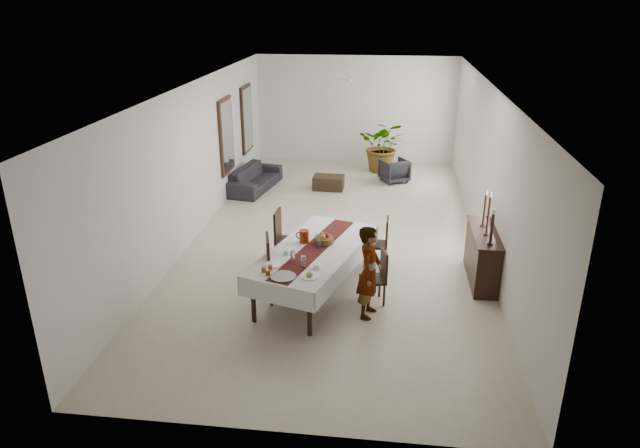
{
  "coord_description": "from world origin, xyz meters",
  "views": [
    {
      "loc": [
        1.01,
        -11.26,
        4.82
      ],
      "look_at": [
        -0.12,
        -1.95,
        1.05
      ],
      "focal_mm": 32.0,
      "sensor_mm": 36.0,
      "label": 1
    }
  ],
  "objects_px": {
    "woman": "(369,272)",
    "sofa": "(255,178)",
    "sideboard_body": "(482,257)",
    "red_pitcher": "(304,236)",
    "dining_table_top": "(315,251)"
  },
  "relations": [
    {
      "from": "woman",
      "to": "sofa",
      "type": "distance_m",
      "value": 6.97
    },
    {
      "from": "woman",
      "to": "sideboard_body",
      "type": "xyz_separation_m",
      "value": [
        1.97,
        1.47,
        -0.31
      ]
    },
    {
      "from": "red_pitcher",
      "to": "woman",
      "type": "height_order",
      "value": "woman"
    },
    {
      "from": "sideboard_body",
      "to": "sofa",
      "type": "distance_m",
      "value": 7.02
    },
    {
      "from": "red_pitcher",
      "to": "sofa",
      "type": "relative_size",
      "value": 0.11
    },
    {
      "from": "woman",
      "to": "sideboard_body",
      "type": "relative_size",
      "value": 1.0
    },
    {
      "from": "dining_table_top",
      "to": "red_pitcher",
      "type": "height_order",
      "value": "red_pitcher"
    },
    {
      "from": "red_pitcher",
      "to": "sofa",
      "type": "distance_m",
      "value": 5.7
    },
    {
      "from": "dining_table_top",
      "to": "woman",
      "type": "xyz_separation_m",
      "value": [
        0.95,
        -0.64,
        -0.03
      ]
    },
    {
      "from": "sideboard_body",
      "to": "red_pitcher",
      "type": "bearing_deg",
      "value": -169.35
    },
    {
      "from": "sideboard_body",
      "to": "dining_table_top",
      "type": "bearing_deg",
      "value": -164.15
    },
    {
      "from": "red_pitcher",
      "to": "sideboard_body",
      "type": "bearing_deg",
      "value": 10.65
    },
    {
      "from": "red_pitcher",
      "to": "woman",
      "type": "xyz_separation_m",
      "value": [
        1.17,
        -0.88,
        -0.18
      ]
    },
    {
      "from": "sofa",
      "to": "woman",
      "type": "bearing_deg",
      "value": -142.11
    },
    {
      "from": "woman",
      "to": "sideboard_body",
      "type": "distance_m",
      "value": 2.48
    }
  ]
}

